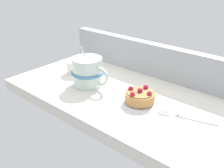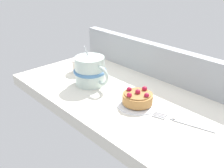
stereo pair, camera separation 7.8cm
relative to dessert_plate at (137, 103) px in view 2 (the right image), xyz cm
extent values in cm
cube|color=silver|center=(-7.48, 2.14, -2.16)|extent=(73.76, 38.06, 3.73)
cube|color=#9EA3A8|center=(-7.48, 19.52, 5.42)|extent=(72.29, 3.30, 11.42)
cylinder|color=silver|center=(0.00, 0.00, 0.02)|extent=(11.72, 11.72, 0.63)
cylinder|color=silver|center=(0.00, 0.00, -0.14)|extent=(6.45, 6.45, 0.31)
cylinder|color=#B77F42|center=(0.00, 0.00, 1.66)|extent=(8.52, 8.52, 2.65)
cylinder|color=olive|center=(0.00, 0.00, 3.13)|extent=(7.49, 7.49, 0.30)
sphere|color=#B71938|center=(0.00, 0.00, 3.71)|extent=(1.50, 1.50, 1.50)
sphere|color=#B71938|center=(2.87, 0.37, 3.60)|extent=(1.39, 1.39, 1.39)
sphere|color=#B71938|center=(-0.05, 2.94, 3.65)|extent=(1.48, 1.48, 1.48)
sphere|color=#B71938|center=(-2.93, -0.39, 3.54)|extent=(1.48, 1.48, 1.48)
sphere|color=#B71938|center=(-0.36, -3.05, 3.64)|extent=(1.44, 1.44, 1.44)
cylinder|color=silver|center=(-19.72, -1.14, 4.34)|extent=(9.59, 9.59, 9.26)
torus|color=#4C7FB2|center=(-19.72, -1.14, 4.24)|extent=(10.75, 10.75, 1.11)
torus|color=silver|center=(-14.02, -1.14, 4.34)|extent=(6.21, 1.03, 6.21)
cylinder|color=#B7B7BC|center=(-21.64, -0.42, 9.40)|extent=(1.13, 2.28, 5.65)
cube|color=#B7B7BC|center=(16.53, 2.29, 0.01)|extent=(10.47, 3.71, 0.60)
cube|color=#B7B7BC|center=(11.39, 0.77, 0.01)|extent=(1.31, 0.88, 0.60)
cube|color=#B7B7BC|center=(7.72, 0.83, 0.01)|extent=(3.42, 1.22, 0.60)
cube|color=#B7B7BC|center=(7.93, 0.13, 0.01)|extent=(3.42, 1.22, 0.60)
cube|color=#B7B7BC|center=(8.14, -0.58, 0.01)|extent=(3.42, 1.22, 0.60)
cube|color=#B7B7BC|center=(8.35, -1.28, 0.01)|extent=(3.42, 1.22, 0.60)
cylinder|color=silver|center=(-29.98, 3.29, 1.90)|extent=(7.08, 7.08, 4.39)
torus|color=beige|center=(-29.98, 3.29, 4.10)|extent=(7.54, 7.54, 0.60)
camera|label=1|loc=(35.79, -53.86, 36.63)|focal=41.38mm
camera|label=2|loc=(41.40, -48.49, 36.63)|focal=41.38mm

